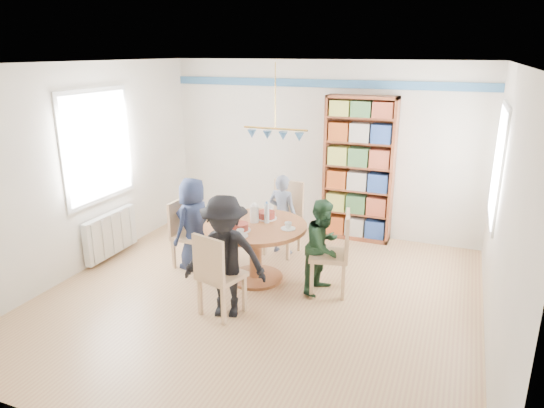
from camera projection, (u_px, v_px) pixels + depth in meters
The scene contains 14 objects.
ground at pixel (260, 296), 5.83m from camera, with size 5.00×5.00×0.00m, color tan.
room_shell at pixel (267, 147), 6.19m from camera, with size 5.00×5.00×5.00m.
radiator at pixel (111, 234), 6.85m from camera, with size 0.12×1.00×0.60m.
dining_table at pixel (255, 239), 6.12m from camera, with size 1.30×1.30×0.75m.
chair_left at pixel (184, 230), 6.55m from camera, with size 0.41×0.41×0.91m.
chair_right at pixel (336, 250), 5.77m from camera, with size 0.54×0.54×1.02m.
chair_far at pixel (285, 214), 6.99m from camera, with size 0.51×0.51×1.05m.
chair_near at pixel (216, 272), 5.25m from camera, with size 0.53×0.53×0.97m.
person_left at pixel (194, 224), 6.44m from camera, with size 0.61×0.40×1.25m, color #1C243E.
person_right at pixel (323, 246), 5.81m from camera, with size 0.57×0.44×1.17m, color #1B3620.
person_far at pixel (282, 214), 6.93m from camera, with size 0.43×0.28×1.17m, color gray.
person_near at pixel (225, 257), 5.24m from camera, with size 0.90×0.51×1.39m, color black.
bookshelf at pixel (359, 171), 7.35m from camera, with size 1.05×0.31×2.20m.
tableware at pixel (254, 219), 6.07m from camera, with size 1.05×1.05×0.28m.
Camera 1 is at (2.08, -4.79, 2.83)m, focal length 32.00 mm.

